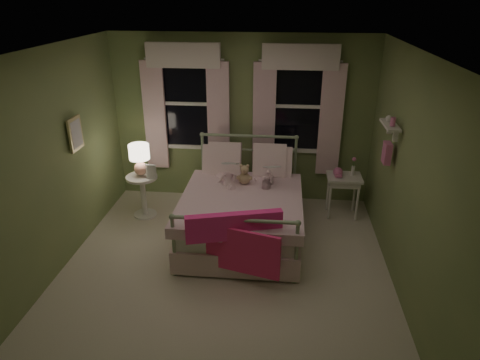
# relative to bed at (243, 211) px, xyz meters

# --- Properties ---
(room_shell) EXTENTS (4.20, 4.20, 4.20)m
(room_shell) POSITION_rel_bed_xyz_m (-0.14, -0.85, 0.92)
(room_shell) COLOR silver
(room_shell) RESTS_ON ground
(bed) EXTENTS (1.58, 2.04, 1.18)m
(bed) POSITION_rel_bed_xyz_m (0.00, 0.00, 0.00)
(bed) COLOR white
(bed) RESTS_ON ground
(pink_throw) EXTENTS (1.09, 0.43, 0.71)m
(pink_throw) POSITION_rel_bed_xyz_m (0.00, -1.03, 0.23)
(pink_throw) COLOR #FF3191
(pink_throw) RESTS_ON bed
(child_left) EXTENTS (0.34, 0.28, 0.82)m
(child_left) POSITION_rel_bed_xyz_m (-0.28, 0.42, 0.59)
(child_left) COLOR #F7D1DD
(child_left) RESTS_ON bed
(child_right) EXTENTS (0.32, 0.26, 0.65)m
(child_right) POSITION_rel_bed_xyz_m (0.28, 0.42, 0.51)
(child_right) COLOR #F7D1DD
(child_right) RESTS_ON bed
(book_left) EXTENTS (0.21, 0.13, 0.26)m
(book_left) POSITION_rel_bed_xyz_m (-0.28, 0.17, 0.58)
(book_left) COLOR beige
(book_left) RESTS_ON child_left
(book_right) EXTENTS (0.22, 0.16, 0.26)m
(book_right) POSITION_rel_bed_xyz_m (0.28, 0.17, 0.54)
(book_right) COLOR beige
(book_right) RESTS_ON child_right
(teddy_bear) EXTENTS (0.22, 0.18, 0.30)m
(teddy_bear) POSITION_rel_bed_xyz_m (0.00, 0.26, 0.41)
(teddy_bear) COLOR tan
(teddy_bear) RESTS_ON bed
(nightstand_left) EXTENTS (0.46, 0.46, 0.65)m
(nightstand_left) POSITION_rel_bed_xyz_m (-1.53, 0.42, 0.03)
(nightstand_left) COLOR white
(nightstand_left) RESTS_ON ground
(table_lamp) EXTENTS (0.29, 0.29, 0.47)m
(table_lamp) POSITION_rel_bed_xyz_m (-1.53, 0.42, 0.57)
(table_lamp) COLOR #FCAE95
(table_lamp) RESTS_ON nightstand_left
(book_nightstand) EXTENTS (0.20, 0.25, 0.02)m
(book_nightstand) POSITION_rel_bed_xyz_m (-1.43, 0.34, 0.27)
(book_nightstand) COLOR beige
(book_nightstand) RESTS_ON nightstand_left
(nightstand_right) EXTENTS (0.50, 0.40, 0.64)m
(nightstand_right) POSITION_rel_bed_xyz_m (1.43, 0.73, 0.17)
(nightstand_right) COLOR white
(nightstand_right) RESTS_ON ground
(pink_toy) EXTENTS (0.14, 0.18, 0.14)m
(pink_toy) POSITION_rel_bed_xyz_m (1.33, 0.73, 0.32)
(pink_toy) COLOR pink
(pink_toy) RESTS_ON nightstand_right
(bud_vase) EXTENTS (0.06, 0.06, 0.28)m
(bud_vase) POSITION_rel_bed_xyz_m (1.55, 0.78, 0.41)
(bud_vase) COLOR white
(bud_vase) RESTS_ON nightstand_right
(window_left) EXTENTS (1.34, 0.13, 1.96)m
(window_left) POSITION_rel_bed_xyz_m (-0.99, 1.18, 1.24)
(window_left) COLOR black
(window_left) RESTS_ON room_shell
(window_right) EXTENTS (1.34, 0.13, 1.96)m
(window_right) POSITION_rel_bed_xyz_m (0.71, 1.18, 1.24)
(window_right) COLOR black
(window_right) RESTS_ON room_shell
(wall_shelf) EXTENTS (0.15, 0.50, 0.60)m
(wall_shelf) POSITION_rel_bed_xyz_m (1.76, -0.15, 1.14)
(wall_shelf) COLOR white
(wall_shelf) RESTS_ON room_shell
(framed_picture) EXTENTS (0.03, 0.32, 0.42)m
(framed_picture) POSITION_rel_bed_xyz_m (-2.08, -0.25, 1.12)
(framed_picture) COLOR beige
(framed_picture) RESTS_ON room_shell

